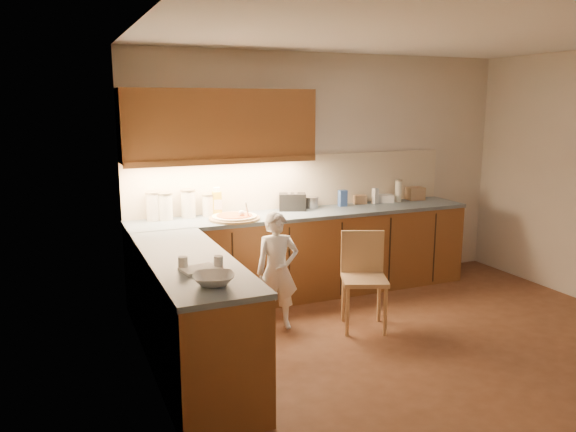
# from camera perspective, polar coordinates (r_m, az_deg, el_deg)

# --- Properties ---
(room) EXTENTS (4.54, 4.50, 2.62)m
(room) POSITION_cam_1_polar(r_m,az_deg,el_deg) (4.65, 15.14, 6.25)
(room) COLOR brown
(room) RESTS_ON ground
(l_counter) EXTENTS (3.77, 2.62, 0.92)m
(l_counter) POSITION_cam_1_polar(r_m,az_deg,el_deg) (5.50, -1.38, -5.52)
(l_counter) COLOR brown
(l_counter) RESTS_ON ground
(backsplash) EXTENTS (3.75, 0.02, 0.58)m
(backsplash) POSITION_cam_1_polar(r_m,az_deg,el_deg) (6.21, 0.77, 3.53)
(backsplash) COLOR beige
(backsplash) RESTS_ON l_counter
(upper_cabinets) EXTENTS (1.95, 0.36, 0.73)m
(upper_cabinets) POSITION_cam_1_polar(r_m,az_deg,el_deg) (5.69, -6.97, 9.18)
(upper_cabinets) COLOR brown
(upper_cabinets) RESTS_ON ground
(pizza_on_board) EXTENTS (0.51, 0.51, 0.21)m
(pizza_on_board) POSITION_cam_1_polar(r_m,az_deg,el_deg) (5.61, -5.43, -0.14)
(pizza_on_board) COLOR #A68853
(pizza_on_board) RESTS_ON l_counter
(child) EXTENTS (0.44, 0.33, 1.09)m
(child) POSITION_cam_1_polar(r_m,az_deg,el_deg) (5.18, -1.11, -5.60)
(child) COLOR white
(child) RESTS_ON ground
(wooden_chair) EXTENTS (0.52, 0.52, 0.89)m
(wooden_chair) POSITION_cam_1_polar(r_m,az_deg,el_deg) (5.27, 7.67, -5.73)
(wooden_chair) COLOR tan
(wooden_chair) RESTS_ON ground
(mixing_bowl) EXTENTS (0.33, 0.33, 0.07)m
(mixing_bowl) POSITION_cam_1_polar(r_m,az_deg,el_deg) (3.66, -7.56, -6.38)
(mixing_bowl) COLOR white
(mixing_bowl) RESTS_ON l_counter
(canister_a) EXTENTS (0.14, 0.14, 0.29)m
(canister_a) POSITION_cam_1_polar(r_m,az_deg,el_deg) (5.68, -13.54, 0.98)
(canister_a) COLOR silver
(canister_a) RESTS_ON l_counter
(canister_b) EXTENTS (0.16, 0.16, 0.27)m
(canister_b) POSITION_cam_1_polar(r_m,az_deg,el_deg) (5.69, -12.38, 0.98)
(canister_b) COLOR white
(canister_b) RESTS_ON l_counter
(canister_c) EXTENTS (0.15, 0.15, 0.29)m
(canister_c) POSITION_cam_1_polar(r_m,az_deg,el_deg) (5.77, -10.10, 1.28)
(canister_c) COLOR white
(canister_c) RESTS_ON l_counter
(canister_d) EXTENTS (0.14, 0.14, 0.23)m
(canister_d) POSITION_cam_1_polar(r_m,az_deg,el_deg) (5.80, -8.04, 1.12)
(canister_d) COLOR white
(canister_d) RESTS_ON l_counter
(oil_jug) EXTENTS (0.12, 0.10, 0.30)m
(oil_jug) POSITION_cam_1_polar(r_m,az_deg,el_deg) (5.78, -7.23, 1.31)
(oil_jug) COLOR gold
(oil_jug) RESTS_ON l_counter
(toaster) EXTENTS (0.33, 0.26, 0.19)m
(toaster) POSITION_cam_1_polar(r_m,az_deg,el_deg) (6.06, 0.46, 1.45)
(toaster) COLOR black
(toaster) RESTS_ON l_counter
(steel_pot) EXTENTS (0.16, 0.16, 0.12)m
(steel_pot) POSITION_cam_1_polar(r_m,az_deg,el_deg) (6.20, 2.37, 1.39)
(steel_pot) COLOR #A8A8AC
(steel_pot) RESTS_ON l_counter
(blue_box) EXTENTS (0.09, 0.07, 0.18)m
(blue_box) POSITION_cam_1_polar(r_m,az_deg,el_deg) (6.33, 5.58, 1.81)
(blue_box) COLOR #3657A2
(blue_box) RESTS_ON l_counter
(card_box_a) EXTENTS (0.16, 0.13, 0.10)m
(card_box_a) POSITION_cam_1_polar(r_m,az_deg,el_deg) (6.52, 7.32, 1.69)
(card_box_a) COLOR #A8815A
(card_box_a) RESTS_ON l_counter
(white_bottle) EXTENTS (0.07, 0.07, 0.18)m
(white_bottle) POSITION_cam_1_polar(r_m,az_deg,el_deg) (6.55, 8.86, 2.04)
(white_bottle) COLOR white
(white_bottle) RESTS_ON l_counter
(flat_pack) EXTENTS (0.26, 0.22, 0.09)m
(flat_pack) POSITION_cam_1_polar(r_m,az_deg,el_deg) (6.67, 9.68, 1.78)
(flat_pack) COLOR silver
(flat_pack) RESTS_ON l_counter
(tall_jar) EXTENTS (0.08, 0.08, 0.26)m
(tall_jar) POSITION_cam_1_polar(r_m,az_deg,el_deg) (6.70, 11.14, 2.55)
(tall_jar) COLOR white
(tall_jar) RESTS_ON l_counter
(card_box_b) EXTENTS (0.21, 0.17, 0.15)m
(card_box_b) POSITION_cam_1_polar(r_m,az_deg,el_deg) (6.89, 12.80, 2.24)
(card_box_b) COLOR #A07B56
(card_box_b) RESTS_ON l_counter
(dough_cloth) EXTENTS (0.28, 0.24, 0.02)m
(dough_cloth) POSITION_cam_1_polar(r_m,az_deg,el_deg) (3.97, -8.94, -5.36)
(dough_cloth) COLOR white
(dough_cloth) RESTS_ON l_counter
(spice_jar_a) EXTENTS (0.08, 0.08, 0.09)m
(spice_jar_a) POSITION_cam_1_polar(r_m,az_deg,el_deg) (4.01, -10.62, -4.71)
(spice_jar_a) COLOR silver
(spice_jar_a) RESTS_ON l_counter
(spice_jar_b) EXTENTS (0.08, 0.08, 0.09)m
(spice_jar_b) POSITION_cam_1_polar(r_m,az_deg,el_deg) (4.00, -7.07, -4.66)
(spice_jar_b) COLOR white
(spice_jar_b) RESTS_ON l_counter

